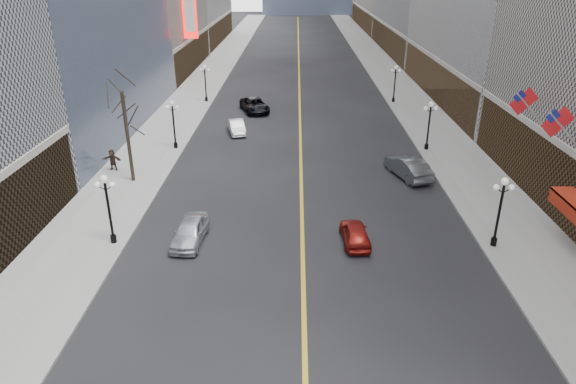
{
  "coord_description": "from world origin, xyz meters",
  "views": [
    {
      "loc": [
        -0.47,
        2.18,
        16.09
      ],
      "look_at": [
        -0.8,
        23.22,
        6.69
      ],
      "focal_mm": 32.0,
      "sensor_mm": 36.0,
      "label": 1
    }
  ],
  "objects_px": {
    "car_sb_far": "(408,167)",
    "streetlamp_west_1": "(108,202)",
    "car_sb_mid": "(355,233)",
    "streetlamp_west_3": "(205,79)",
    "car_nb_mid": "(237,127)",
    "car_nb_far": "(255,105)",
    "streetlamp_east_1": "(501,205)",
    "streetlamp_east_2": "(429,121)",
    "streetlamp_west_2": "(173,119)",
    "streetlamp_east_3": "(395,80)",
    "car_nb_near": "(190,231)"
  },
  "relations": [
    {
      "from": "streetlamp_west_2",
      "to": "streetlamp_west_1",
      "type": "bearing_deg",
      "value": -90.0
    },
    {
      "from": "streetlamp_west_1",
      "to": "car_sb_mid",
      "type": "bearing_deg",
      "value": 1.61
    },
    {
      "from": "car_nb_near",
      "to": "car_nb_mid",
      "type": "xyz_separation_m",
      "value": [
        0.5,
        22.69,
        -0.08
      ]
    },
    {
      "from": "car_sb_far",
      "to": "streetlamp_west_3",
      "type": "bearing_deg",
      "value": -68.01
    },
    {
      "from": "streetlamp_west_1",
      "to": "car_sb_mid",
      "type": "xyz_separation_m",
      "value": [
        15.08,
        0.42,
        -2.23
      ]
    },
    {
      "from": "streetlamp_west_3",
      "to": "car_nb_mid",
      "type": "relative_size",
      "value": 1.1
    },
    {
      "from": "streetlamp_east_3",
      "to": "car_sb_far",
      "type": "height_order",
      "value": "streetlamp_east_3"
    },
    {
      "from": "car_nb_near",
      "to": "car_sb_far",
      "type": "relative_size",
      "value": 0.85
    },
    {
      "from": "car_nb_near",
      "to": "car_nb_far",
      "type": "relative_size",
      "value": 0.79
    },
    {
      "from": "streetlamp_west_2",
      "to": "car_sb_mid",
      "type": "relative_size",
      "value": 1.14
    },
    {
      "from": "streetlamp_west_2",
      "to": "car_sb_far",
      "type": "relative_size",
      "value": 0.86
    },
    {
      "from": "car_nb_mid",
      "to": "streetlamp_west_3",
      "type": "bearing_deg",
      "value": 98.74
    },
    {
      "from": "car_nb_far",
      "to": "car_sb_mid",
      "type": "xyz_separation_m",
      "value": [
        8.62,
        -31.09,
        -0.11
      ]
    },
    {
      "from": "car_nb_near",
      "to": "streetlamp_west_1",
      "type": "bearing_deg",
      "value": -171.96
    },
    {
      "from": "streetlamp_east_2",
      "to": "streetlamp_east_1",
      "type": "bearing_deg",
      "value": -90.0
    },
    {
      "from": "streetlamp_east_1",
      "to": "car_nb_near",
      "type": "distance_m",
      "value": 18.98
    },
    {
      "from": "car_nb_near",
      "to": "streetlamp_east_2",
      "type": "bearing_deg",
      "value": 46.68
    },
    {
      "from": "car_sb_far",
      "to": "streetlamp_east_1",
      "type": "bearing_deg",
      "value": 87.08
    },
    {
      "from": "streetlamp_east_1",
      "to": "streetlamp_east_2",
      "type": "xyz_separation_m",
      "value": [
        0.0,
        18.0,
        0.0
      ]
    },
    {
      "from": "streetlamp_west_3",
      "to": "car_nb_near",
      "type": "height_order",
      "value": "streetlamp_west_3"
    },
    {
      "from": "streetlamp_east_3",
      "to": "streetlamp_west_3",
      "type": "height_order",
      "value": "same"
    },
    {
      "from": "streetlamp_west_1",
      "to": "car_sb_far",
      "type": "xyz_separation_m",
      "value": [
        20.55,
        11.41,
        -2.04
      ]
    },
    {
      "from": "streetlamp_west_1",
      "to": "streetlamp_west_3",
      "type": "bearing_deg",
      "value": 90.0
    },
    {
      "from": "car_nb_far",
      "to": "car_sb_far",
      "type": "xyz_separation_m",
      "value": [
        14.08,
        -20.1,
        0.08
      ]
    },
    {
      "from": "streetlamp_east_2",
      "to": "car_sb_far",
      "type": "xyz_separation_m",
      "value": [
        -3.05,
        -6.59,
        -2.04
      ]
    },
    {
      "from": "car_nb_mid",
      "to": "car_sb_far",
      "type": "distance_m",
      "value": 19.23
    },
    {
      "from": "streetlamp_east_3",
      "to": "streetlamp_west_3",
      "type": "xyz_separation_m",
      "value": [
        -23.6,
        0.0,
        0.0
      ]
    },
    {
      "from": "car_nb_far",
      "to": "car_sb_mid",
      "type": "distance_m",
      "value": 32.27
    },
    {
      "from": "streetlamp_west_1",
      "to": "car_sb_far",
      "type": "height_order",
      "value": "streetlamp_west_1"
    },
    {
      "from": "streetlamp_east_3",
      "to": "car_sb_mid",
      "type": "distance_m",
      "value": 36.65
    },
    {
      "from": "car_nb_near",
      "to": "car_nb_far",
      "type": "bearing_deg",
      "value": 90.44
    },
    {
      "from": "car_sb_far",
      "to": "streetlamp_west_1",
      "type": "bearing_deg",
      "value": 11.16
    },
    {
      "from": "streetlamp_west_3",
      "to": "car_nb_near",
      "type": "xyz_separation_m",
      "value": [
        4.74,
        -35.63,
        -2.14
      ]
    },
    {
      "from": "streetlamp_east_1",
      "to": "streetlamp_west_2",
      "type": "relative_size",
      "value": 1.0
    },
    {
      "from": "car_sb_far",
      "to": "streetlamp_west_2",
      "type": "bearing_deg",
      "value": -35.67
    },
    {
      "from": "streetlamp_east_1",
      "to": "car_sb_far",
      "type": "relative_size",
      "value": 0.86
    },
    {
      "from": "streetlamp_east_2",
      "to": "car_nb_mid",
      "type": "bearing_deg",
      "value": 164.59
    },
    {
      "from": "streetlamp_west_1",
      "to": "car_sb_far",
      "type": "bearing_deg",
      "value": 29.05
    },
    {
      "from": "car_sb_mid",
      "to": "streetlamp_west_1",
      "type": "bearing_deg",
      "value": -1.81
    },
    {
      "from": "streetlamp_east_2",
      "to": "streetlamp_west_2",
      "type": "relative_size",
      "value": 1.0
    },
    {
      "from": "streetlamp_east_3",
      "to": "car_nb_far",
      "type": "height_order",
      "value": "streetlamp_east_3"
    },
    {
      "from": "streetlamp_west_2",
      "to": "car_sb_far",
      "type": "xyz_separation_m",
      "value": [
        20.55,
        -6.59,
        -2.04
      ]
    },
    {
      "from": "streetlamp_west_1",
      "to": "streetlamp_west_2",
      "type": "height_order",
      "value": "same"
    },
    {
      "from": "streetlamp_west_1",
      "to": "streetlamp_east_2",
      "type": "bearing_deg",
      "value": 37.33
    },
    {
      "from": "streetlamp_west_1",
      "to": "streetlamp_west_3",
      "type": "relative_size",
      "value": 1.0
    },
    {
      "from": "car_nb_near",
      "to": "car_sb_mid",
      "type": "relative_size",
      "value": 1.13
    },
    {
      "from": "streetlamp_west_3",
      "to": "car_sb_mid",
      "type": "bearing_deg",
      "value": -67.03
    },
    {
      "from": "car_nb_far",
      "to": "streetlamp_west_3",
      "type": "bearing_deg",
      "value": 126.56
    },
    {
      "from": "streetlamp_west_2",
      "to": "car_nb_mid",
      "type": "bearing_deg",
      "value": 43.98
    },
    {
      "from": "streetlamp_east_1",
      "to": "streetlamp_west_3",
      "type": "distance_m",
      "value": 43.05
    }
  ]
}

